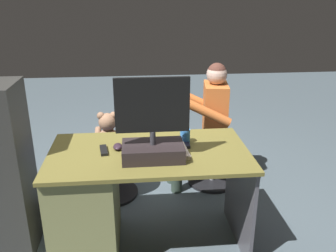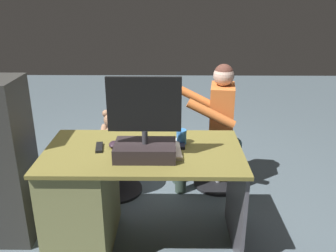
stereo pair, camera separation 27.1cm
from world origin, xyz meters
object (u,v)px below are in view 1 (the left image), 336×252
teddy_bear (108,132)px  person (206,117)px  desk (100,198)px  cup (185,136)px  office_chair_teddy (110,168)px  visitor_chair (213,157)px  keyboard (158,144)px  monitor (153,137)px  computer_mouse (118,147)px  tv_remote (104,150)px

teddy_bear → person: size_ratio=0.30×
desk → cup: size_ratio=13.19×
office_chair_teddy → visitor_chair: 0.95m
office_chair_teddy → keyboard: bearing=121.7°
monitor → person: size_ratio=0.45×
monitor → teddy_bear: 0.92m
desk → monitor: monitor is taller
computer_mouse → visitor_chair: bearing=-137.1°
keyboard → teddy_bear: 0.75m
teddy_bear → visitor_chair: (-0.94, -0.12, -0.33)m
desk → keyboard: size_ratio=3.13×
keyboard → visitor_chair: size_ratio=0.92×
teddy_bear → person: person is taller
teddy_bear → cup: bearing=133.8°
computer_mouse → cup: bearing=-172.3°
tv_remote → office_chair_teddy: (0.02, -0.67, -0.48)m
teddy_bear → person: bearing=-173.0°
desk → keyboard: bearing=-168.8°
computer_mouse → desk: bearing=21.3°
office_chair_teddy → teddy_bear: (-0.00, -0.01, 0.33)m
keyboard → computer_mouse: bearing=5.9°
person → monitor: bearing=60.4°
tv_remote → computer_mouse: bearing=-170.2°
computer_mouse → tv_remote: bearing=18.1°
monitor → teddy_bear: monitor is taller
keyboard → teddy_bear: (0.38, -0.63, -0.15)m
teddy_bear → visitor_chair: 1.00m
cup → teddy_bear: bearing=-46.2°
desk → keyboard: (-0.41, -0.08, 0.35)m
desk → cup: cup is taller
computer_mouse → person: (-0.75, -0.76, -0.09)m
tv_remote → teddy_bear: size_ratio=0.44×
computer_mouse → office_chair_teddy: size_ratio=0.21×
desk → monitor: bearing=164.4°
person → desk: bearing=42.7°
monitor → teddy_bear: bearing=-67.5°
computer_mouse → person: bearing=-134.4°
teddy_bear → person: (-0.85, -0.10, 0.07)m
cup → person: person is taller
computer_mouse → teddy_bear: (0.11, -0.66, -0.16)m
keyboard → visitor_chair: bearing=-126.9°
keyboard → office_chair_teddy: size_ratio=0.90×
tv_remote → visitor_chair: size_ratio=0.33×
computer_mouse → keyboard: bearing=-174.1°
cup → visitor_chair: 0.95m
tv_remote → teddy_bear: 0.70m
person → computer_mouse: bearing=45.6°
monitor → tv_remote: bearing=-21.3°
desk → visitor_chair: bearing=-139.5°
monitor → tv_remote: size_ratio=3.46×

